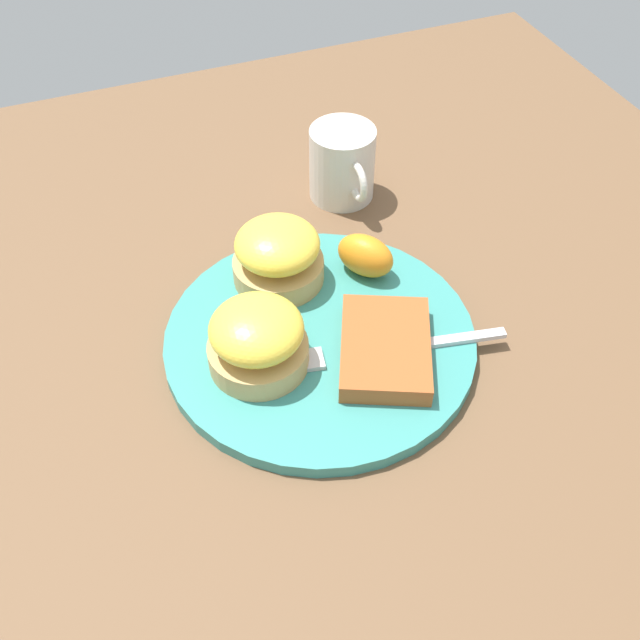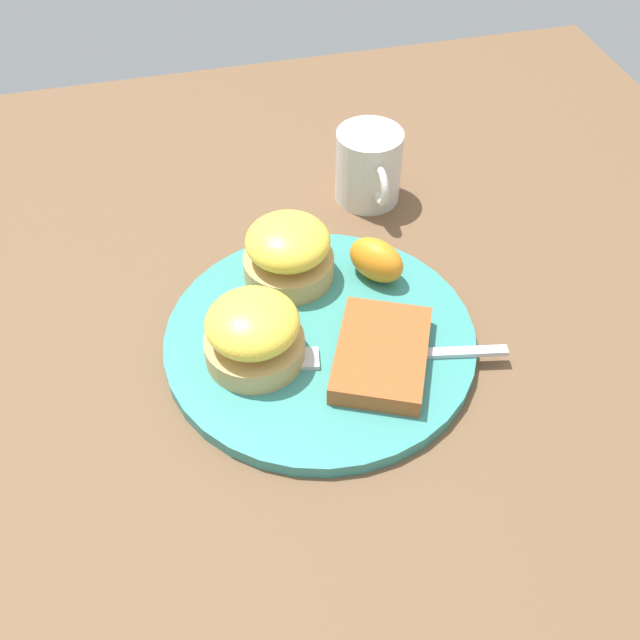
{
  "view_description": "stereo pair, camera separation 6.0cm",
  "coord_description": "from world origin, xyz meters",
  "px_view_note": "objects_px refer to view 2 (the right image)",
  "views": [
    {
      "loc": [
        0.44,
        -0.17,
        0.53
      ],
      "look_at": [
        0.0,
        0.0,
        0.03
      ],
      "focal_mm": 42.0,
      "sensor_mm": 36.0,
      "label": 1
    },
    {
      "loc": [
        0.46,
        -0.11,
        0.53
      ],
      "look_at": [
        0.0,
        0.0,
        0.03
      ],
      "focal_mm": 42.0,
      "sensor_mm": 36.0,
      "label": 2
    }
  ],
  "objects_px": {
    "sandwich_benedict_right": "(253,333)",
    "hashbrown_patty": "(382,354)",
    "sandwich_benedict_left": "(288,252)",
    "fork": "(373,356)",
    "cup": "(369,167)",
    "orange_wedge": "(376,260)"
  },
  "relations": [
    {
      "from": "sandwich_benedict_right",
      "to": "hashbrown_patty",
      "type": "bearing_deg",
      "value": 72.9
    },
    {
      "from": "sandwich_benedict_left",
      "to": "hashbrown_patty",
      "type": "relative_size",
      "value": 0.8
    },
    {
      "from": "sandwich_benedict_right",
      "to": "cup",
      "type": "height_order",
      "value": "cup"
    },
    {
      "from": "sandwich_benedict_right",
      "to": "hashbrown_patty",
      "type": "relative_size",
      "value": 0.8
    },
    {
      "from": "sandwich_benedict_right",
      "to": "orange_wedge",
      "type": "bearing_deg",
      "value": 118.82
    },
    {
      "from": "hashbrown_patty",
      "to": "orange_wedge",
      "type": "xyz_separation_m",
      "value": [
        -0.11,
        0.03,
        0.01
      ]
    },
    {
      "from": "hashbrown_patty",
      "to": "sandwich_benedict_left",
      "type": "bearing_deg",
      "value": -156.86
    },
    {
      "from": "orange_wedge",
      "to": "fork",
      "type": "height_order",
      "value": "orange_wedge"
    },
    {
      "from": "sandwich_benedict_left",
      "to": "sandwich_benedict_right",
      "type": "distance_m",
      "value": 0.11
    },
    {
      "from": "sandwich_benedict_left",
      "to": "fork",
      "type": "bearing_deg",
      "value": 21.69
    },
    {
      "from": "orange_wedge",
      "to": "fork",
      "type": "relative_size",
      "value": 0.28
    },
    {
      "from": "hashbrown_patty",
      "to": "fork",
      "type": "xyz_separation_m",
      "value": [
        -0.01,
        -0.01,
        -0.01
      ]
    },
    {
      "from": "fork",
      "to": "cup",
      "type": "distance_m",
      "value": 0.26
    },
    {
      "from": "cup",
      "to": "fork",
      "type": "bearing_deg",
      "value": -15.56
    },
    {
      "from": "hashbrown_patty",
      "to": "fork",
      "type": "distance_m",
      "value": 0.01
    },
    {
      "from": "sandwich_benedict_left",
      "to": "hashbrown_patty",
      "type": "xyz_separation_m",
      "value": [
        0.13,
        0.06,
        -0.02
      ]
    },
    {
      "from": "hashbrown_patty",
      "to": "cup",
      "type": "distance_m",
      "value": 0.26
    },
    {
      "from": "sandwich_benedict_right",
      "to": "orange_wedge",
      "type": "height_order",
      "value": "sandwich_benedict_right"
    },
    {
      "from": "hashbrown_patty",
      "to": "cup",
      "type": "xyz_separation_m",
      "value": [
        -0.25,
        0.06,
        0.02
      ]
    },
    {
      "from": "orange_wedge",
      "to": "fork",
      "type": "bearing_deg",
      "value": -18.2
    },
    {
      "from": "orange_wedge",
      "to": "cup",
      "type": "relative_size",
      "value": 0.58
    },
    {
      "from": "sandwich_benedict_left",
      "to": "orange_wedge",
      "type": "xyz_separation_m",
      "value": [
        0.02,
        0.08,
        -0.01
      ]
    }
  ]
}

